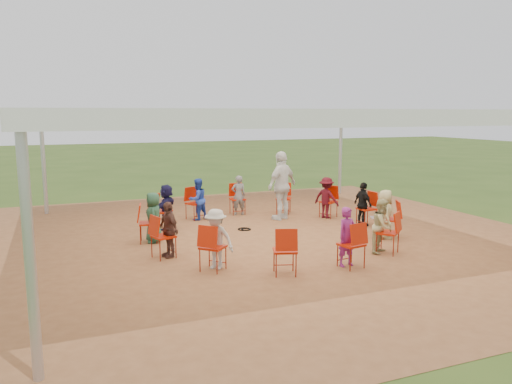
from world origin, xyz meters
name	(u,v)px	position (x,y,z in m)	size (l,w,h in m)	color
ground	(270,237)	(0.00, 0.00, 0.00)	(80.00, 80.00, 0.00)	#344C17
dirt_patch	(270,236)	(0.00, 0.00, 0.01)	(13.00, 13.00, 0.00)	brown
tent	(270,138)	(0.00, 0.00, 2.37)	(10.33, 10.33, 3.00)	#B2B2B7
chair_0	(390,220)	(2.58, -1.20, 0.45)	(0.42, 0.44, 0.90)	#B11902
chair_1	(367,209)	(2.84, 0.14, 0.45)	(0.42, 0.44, 0.90)	#B11902
chair_2	(328,202)	(2.45, 1.44, 0.45)	(0.42, 0.44, 0.90)	#B11902
chair_3	(284,199)	(1.50, 2.42, 0.45)	(0.42, 0.44, 0.90)	#B11902
chair_4	(237,199)	(0.21, 2.84, 0.45)	(0.42, 0.44, 0.90)	#B11902
chair_5	(195,204)	(-1.14, 2.61, 0.45)	(0.42, 0.44, 0.90)	#B11902
chair_6	(162,212)	(-2.22, 1.78, 0.45)	(0.42, 0.44, 0.90)	#B11902
chair_7	(148,223)	(-2.79, 0.55, 0.45)	(0.42, 0.44, 0.90)	#B11902
chair_8	(163,237)	(-2.73, -0.81, 0.45)	(0.42, 0.44, 0.90)	#B11902
chair_9	(213,247)	(-2.03, -1.99, 0.45)	(0.42, 0.44, 0.90)	#B11902
chair_10	(285,251)	(-0.88, -2.70, 0.45)	(0.42, 0.44, 0.90)	#B11902
chair_11	(351,245)	(0.48, -2.80, 0.45)	(0.42, 0.44, 0.90)	#B11902
chair_12	(388,233)	(1.73, -2.26, 0.45)	(0.42, 0.44, 0.90)	#B11902
person_seated_0	(385,214)	(2.47, -1.15, 0.59)	(0.57, 0.32, 1.16)	tan
person_seated_1	(363,204)	(2.72, 0.13, 0.59)	(0.68, 0.35, 1.16)	black
person_seated_2	(326,198)	(2.35, 1.38, 0.59)	(0.75, 0.37, 1.16)	#410911
person_seated_3	(239,195)	(0.20, 2.72, 0.59)	(0.42, 0.28, 1.16)	slate
person_seated_4	(198,199)	(-1.09, 2.50, 0.59)	(0.56, 0.32, 1.16)	#223FA8
person_seated_5	(166,207)	(-2.12, 1.71, 0.59)	(1.07, 0.40, 1.16)	#16143A
person_seated_6	(154,217)	(-2.67, 0.52, 0.59)	(0.57, 0.32, 1.16)	#244932
person_seated_7	(168,229)	(-2.61, -0.78, 0.59)	(0.68, 0.35, 1.16)	#513127
person_seated_8	(216,239)	(-1.95, -1.90, 0.59)	(0.75, 0.37, 1.16)	#B3AA9D
person_seated_9	(347,237)	(0.46, -2.68, 0.59)	(0.42, 0.28, 1.16)	#7F2069
person_seated_10	(382,226)	(1.65, -2.16, 0.59)	(0.56, 0.32, 1.16)	tan
standing_person	(282,185)	(1.11, 1.69, 0.96)	(1.12, 0.57, 1.91)	silver
cable_coil	(245,229)	(-0.31, 0.88, 0.02)	(0.40, 0.40, 0.03)	black
laptop	(378,215)	(2.33, -1.08, 0.56)	(0.38, 0.42, 0.23)	#B7B7BC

